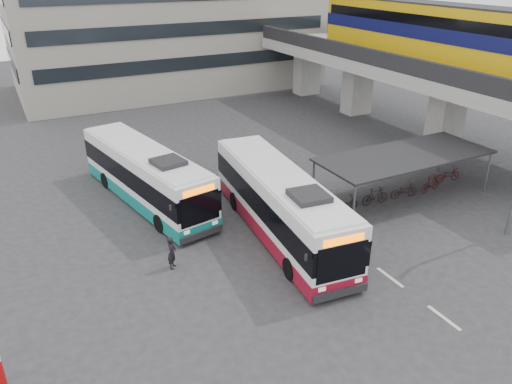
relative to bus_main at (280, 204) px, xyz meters
name	(u,v)px	position (x,y,z in m)	size (l,w,h in m)	color
ground	(303,258)	(-0.23, -2.50, -1.60)	(120.00, 120.00, 0.00)	#28282B
viaduct	(418,52)	(16.77, 8.99, 4.63)	(8.00, 32.00, 9.68)	gray
bike_shelter	(403,172)	(8.27, 0.50, -0.08)	(10.00, 4.00, 2.54)	#595B60
road_markings	(390,277)	(2.27, -5.50, -1.60)	(0.15, 7.60, 0.01)	beige
bus_main	(280,204)	(0.00, 0.00, 0.00)	(3.77, 11.89, 3.46)	white
bus_teal	(146,175)	(-4.70, 6.60, -0.06)	(4.39, 11.52, 3.33)	white
pedestrian	(172,253)	(-5.68, -0.46, -0.85)	(0.55, 0.36, 1.52)	black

